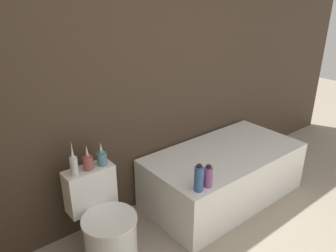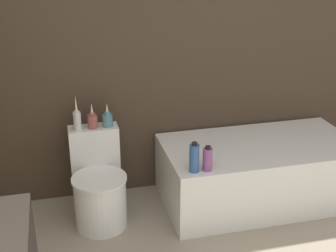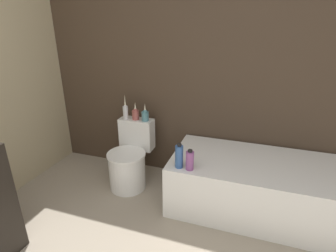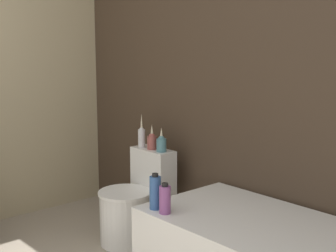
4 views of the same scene
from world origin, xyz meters
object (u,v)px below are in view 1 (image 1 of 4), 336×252
object	(u,v)px
vase_bronze	(102,157)
shampoo_bottle_short	(208,177)
vase_gold	(74,164)
toilet	(106,227)
bathtub	(223,174)
vase_silver	(88,161)
shampoo_bottle_tall	(199,179)

from	to	relation	value
vase_bronze	shampoo_bottle_short	xyz separation A→B (m)	(0.62, -0.51, -0.17)
vase_gold	shampoo_bottle_short	distance (m)	0.99
toilet	bathtub	bearing A→B (deg)	-0.26
vase_silver	shampoo_bottle_tall	xyz separation A→B (m)	(0.63, -0.50, -0.15)
vase_bronze	shampoo_bottle_short	distance (m)	0.82
toilet	vase_bronze	world-z (taller)	vase_bronze
vase_bronze	shampoo_bottle_short	size ratio (longest dim) A/B	1.01
bathtub	shampoo_bottle_short	size ratio (longest dim) A/B	8.27
shampoo_bottle_short	bathtub	bearing A→B (deg)	29.83
shampoo_bottle_short	toilet	bearing A→B (deg)	156.47
bathtub	shampoo_bottle_short	distance (m)	0.71
vase_silver	vase_gold	bearing A→B (deg)	-173.79
bathtub	shampoo_bottle_short	world-z (taller)	shampoo_bottle_short
vase_gold	shampoo_bottle_short	bearing A→B (deg)	-30.57
vase_gold	shampoo_bottle_tall	size ratio (longest dim) A/B	1.21
vase_silver	vase_bronze	size ratio (longest dim) A/B	1.04
vase_silver	shampoo_bottle_tall	size ratio (longest dim) A/B	0.87
bathtub	shampoo_bottle_short	bearing A→B (deg)	-150.17
bathtub	shampoo_bottle_tall	distance (m)	0.79
vase_gold	shampoo_bottle_short	xyz separation A→B (m)	(0.84, -0.50, -0.19)
vase_silver	shampoo_bottle_short	size ratio (longest dim) A/B	1.05
bathtub	vase_bronze	world-z (taller)	vase_bronze
bathtub	shampoo_bottle_tall	world-z (taller)	shampoo_bottle_tall
vase_gold	vase_silver	world-z (taller)	vase_gold
bathtub	vase_bronze	distance (m)	1.28
shampoo_bottle_tall	shampoo_bottle_short	bearing A→B (deg)	-3.40
vase_silver	shampoo_bottle_short	xyz separation A→B (m)	(0.73, -0.51, -0.17)
toilet	shampoo_bottle_short	bearing A→B (deg)	-23.53
bathtub	shampoo_bottle_tall	bearing A→B (deg)	-154.39
bathtub	toilet	distance (m)	1.27
shampoo_bottle_short	shampoo_bottle_tall	bearing A→B (deg)	176.60
toilet	shampoo_bottle_tall	world-z (taller)	shampoo_bottle_tall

